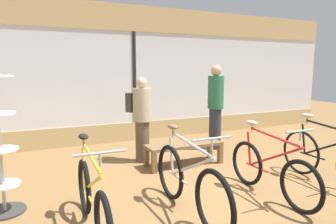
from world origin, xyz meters
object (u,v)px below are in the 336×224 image
Objects in this scene: bicycle_left at (189,183)px; accessory_rack at (0,155)px; bicycle_right at (270,171)px; customer_near_rack at (215,105)px; bicycle_far_left at (92,200)px; display_bench at (184,147)px; bicycle_far_right at (327,158)px; customer_by_window at (141,117)px.

accessory_rack is at bearing 154.05° from bicycle_left.
customer_near_rack is at bearing 73.54° from bicycle_right.
bicycle_far_left reaches higher than display_bench.
display_bench is at bearing 13.92° from accessory_rack.
bicycle_right is at bearing -75.71° from display_bench.
bicycle_far_right is at bearing -80.64° from customer_near_rack.
bicycle_far_right reaches higher than bicycle_far_left.
display_bench is at bearing -147.00° from customer_near_rack.
bicycle_left reaches higher than bicycle_far_left.
display_bench is 0.77× the size of customer_near_rack.
customer_near_rack is 1.15× the size of customer_by_window.
display_bench is at bearing 104.29° from bicycle_right.
display_bench is (2.83, 0.70, -0.38)m from accessory_rack.
bicycle_left is 1.13× the size of customer_by_window.
accessory_rack is at bearing 167.38° from bicycle_far_right.
bicycle_left is 1.87m from display_bench.
customer_by_window is at bearing 29.25° from accessory_rack.
accessory_rack reaches higher than bicycle_far_right.
customer_near_rack reaches higher than bicycle_left.
bicycle_left is 2.37m from bicycle_far_right.
customer_near_rack is (1.15, 0.75, 0.63)m from display_bench.
bicycle_far_left is 0.98× the size of accessory_rack.
bicycle_far_left is at bearing -46.04° from accessory_rack.
bicycle_left is at bearing 179.52° from bicycle_right.
customer_by_window is (-1.05, 2.22, 0.48)m from bicycle_right.
bicycle_far_right is at bearing -0.08° from bicycle_left.
accessory_rack reaches higher than customer_by_window.
customer_near_rack reaches higher than accessory_rack.
bicycle_far_right reaches higher than display_bench.
customer_by_window reaches higher than bicycle_far_right.
accessory_rack is (-3.26, 0.99, 0.35)m from bicycle_right.
accessory_rack reaches higher than bicycle_far_left.
customer_by_window is (-2.17, 2.22, 0.44)m from bicycle_far_right.
bicycle_right reaches higher than display_bench.
customer_near_rack reaches higher than display_bench.
customer_by_window is (2.21, 1.24, 0.13)m from accessory_rack.
accessory_rack is 2.54m from customer_by_window.
bicycle_far_right is at bearing -12.62° from accessory_rack.
bicycle_left is at bearing -25.95° from accessory_rack.
bicycle_right is (2.37, -0.06, -0.00)m from bicycle_far_left.
accessory_rack is 2.94m from display_bench.
display_bench is 0.89× the size of customer_by_window.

